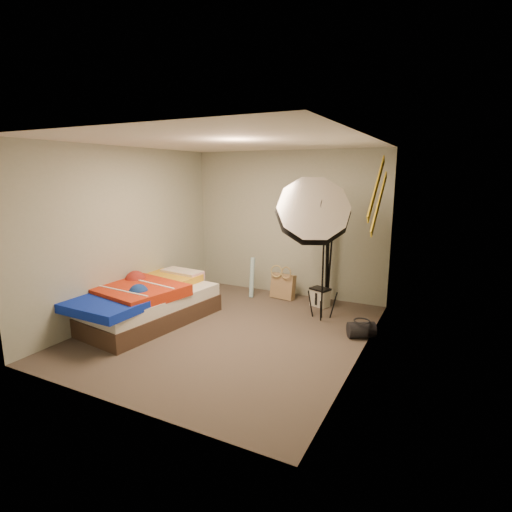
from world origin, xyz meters
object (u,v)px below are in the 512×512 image
Objects in this scene: camera_tripod at (328,260)px; duffel_bag at (361,330)px; wrapping_roll at (252,277)px; camera_case at (320,298)px; tote_bag at (283,286)px; photo_umbrella at (313,213)px; bed at (142,301)px.

duffel_bag is at bearing -55.55° from camera_tripod.
wrapping_roll reaches higher than camera_case.
tote_bag is 0.34× the size of camera_tripod.
camera_case is 0.79× the size of duffel_bag.
photo_umbrella is 1.28m from camera_tripod.
camera_case is at bearing 39.77° from bed.
camera_case is 1.32m from duffel_bag.
camera_tripod is (1.25, 0.29, 0.38)m from wrapping_roll.
bed is (-1.44, -1.88, 0.08)m from tote_bag.
photo_umbrella is at bearing -27.00° from wrapping_roll.
camera_case is (1.22, 0.05, -0.21)m from wrapping_roll.
tote_bag is at bearing 16.21° from wrapping_roll.
camera_tripod is (0.73, 0.14, 0.51)m from tote_bag.
tote_bag is at bearing -168.32° from camera_case.
duffel_bag is at bearing 14.70° from bed.
bed is at bearing 165.21° from duffel_bag.
wrapping_roll is 0.55× the size of camera_tripod.
bed reaches higher than duffel_bag.
duffel_bag is 0.28× the size of camera_tripod.
photo_umbrella reaches higher than camera_tripod.
camera_case is 0.13× the size of photo_umbrella.
bed is at bearing -117.89° from wrapping_roll.
bed is at bearing -120.08° from camera_case.
wrapping_roll is 0.31× the size of photo_umbrella.
photo_umbrella reaches higher than wrapping_roll.
tote_bag is 1.54× the size of camera_case.
bed reaches higher than tote_bag.
tote_bag reaches higher than duffel_bag.
tote_bag is 2.37m from bed.
camera_tripod is at bearing 43.00° from bed.
camera_case is 0.64m from camera_tripod.
photo_umbrella is at bearing 25.86° from bed.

